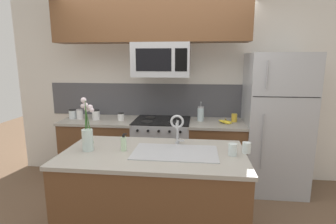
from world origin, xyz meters
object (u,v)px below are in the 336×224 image
(storage_jar_short, at_px, (96,115))
(coffee_tin, at_px, (234,118))
(spare_glass, at_px, (246,148))
(refrigerator, at_px, (275,123))
(banana_bunch, at_px, (226,122))
(dish_soap_bottle, at_px, (124,143))
(storage_jar_tall, at_px, (73,114))
(storage_jar_medium, at_px, (80,114))
(flower_vase, at_px, (88,134))
(stove_range, at_px, (162,152))
(storage_jar_squat, at_px, (121,117))
(drinking_glass, at_px, (233,149))
(french_press, at_px, (201,114))
(microwave, at_px, (162,60))
(sink_faucet, at_px, (177,126))

(storage_jar_short, relative_size, coffee_tin, 1.28)
(storage_jar_short, distance_m, spare_glass, 2.18)
(refrigerator, height_order, spare_glass, refrigerator)
(banana_bunch, distance_m, dish_soap_bottle, 1.58)
(storage_jar_tall, bearing_deg, storage_jar_medium, -3.18)
(storage_jar_medium, relative_size, flower_vase, 0.28)
(refrigerator, distance_m, spare_glass, 1.33)
(refrigerator, height_order, storage_jar_short, refrigerator)
(stove_range, xyz_separation_m, storage_jar_medium, (-1.18, -0.01, 0.52))
(flower_vase, bearing_deg, storage_jar_squat, 92.56)
(refrigerator, bearing_deg, storage_jar_squat, -178.48)
(storage_jar_tall, distance_m, drinking_glass, 2.43)
(stove_range, distance_m, french_press, 0.76)
(microwave, relative_size, refrigerator, 0.41)
(storage_jar_tall, distance_m, dish_soap_bottle, 1.66)
(storage_jar_tall, relative_size, banana_bunch, 0.70)
(drinking_glass, bearing_deg, microwave, 122.68)
(dish_soap_bottle, bearing_deg, drinking_glass, -0.65)
(storage_jar_squat, bearing_deg, microwave, 1.40)
(stove_range, relative_size, banana_bunch, 4.87)
(dish_soap_bottle, bearing_deg, storage_jar_short, 121.57)
(storage_jar_short, xyz_separation_m, french_press, (1.46, 0.09, 0.03))
(refrigerator, relative_size, storage_jar_squat, 17.23)
(banana_bunch, relative_size, french_press, 0.71)
(storage_jar_tall, bearing_deg, dish_soap_bottle, -48.36)
(microwave, bearing_deg, refrigerator, 1.56)
(refrigerator, height_order, storage_jar_squat, refrigerator)
(storage_jar_tall, height_order, storage_jar_short, storage_jar_short)
(french_press, relative_size, spare_glass, 2.74)
(storage_jar_squat, xyz_separation_m, dish_soap_bottle, (0.39, -1.21, 0.02))
(microwave, height_order, storage_jar_short, microwave)
(drinking_glass, bearing_deg, storage_jar_medium, 147.75)
(storage_jar_medium, xyz_separation_m, coffee_tin, (2.16, 0.06, -0.01))
(storage_jar_short, height_order, banana_bunch, storage_jar_short)
(banana_bunch, bearing_deg, stove_range, 175.98)
(sink_faucet, bearing_deg, microwave, 105.99)
(storage_jar_tall, xyz_separation_m, storage_jar_short, (0.36, -0.03, 0.00))
(refrigerator, xyz_separation_m, storage_jar_medium, (-2.68, -0.03, 0.07))
(storage_jar_short, height_order, drinking_glass, storage_jar_short)
(banana_bunch, distance_m, sink_faucet, 1.14)
(storage_jar_tall, xyz_separation_m, drinking_glass, (2.08, -1.25, -0.01))
(storage_jar_short, bearing_deg, flower_vase, -71.44)
(flower_vase, bearing_deg, coffee_tin, 41.47)
(microwave, relative_size, sink_faucet, 2.43)
(refrigerator, xyz_separation_m, coffee_tin, (-0.52, 0.03, 0.06))
(refrigerator, relative_size, french_press, 6.81)
(refrigerator, distance_m, dish_soap_bottle, 2.11)
(microwave, relative_size, spare_glass, 7.63)
(storage_jar_tall, relative_size, flower_vase, 0.27)
(storage_jar_short, bearing_deg, sink_faucet, -39.31)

